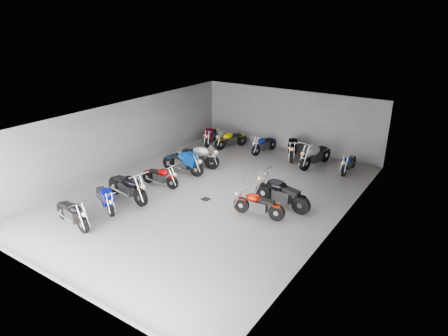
# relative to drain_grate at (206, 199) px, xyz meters

# --- Properties ---
(ground) EXTENTS (14.00, 14.00, 0.00)m
(ground) POSITION_rel_drain_grate_xyz_m (0.00, 0.50, -0.01)
(ground) COLOR gray
(ground) RESTS_ON ground
(wall_back) EXTENTS (10.00, 0.10, 3.20)m
(wall_back) POSITION_rel_drain_grate_xyz_m (0.00, 7.50, 1.59)
(wall_back) COLOR gray
(wall_back) RESTS_ON ground
(wall_left) EXTENTS (0.10, 14.00, 3.20)m
(wall_left) POSITION_rel_drain_grate_xyz_m (-5.00, 0.50, 1.59)
(wall_left) COLOR gray
(wall_left) RESTS_ON ground
(wall_right) EXTENTS (0.10, 14.00, 3.20)m
(wall_right) POSITION_rel_drain_grate_xyz_m (5.00, 0.50, 1.59)
(wall_right) COLOR gray
(wall_right) RESTS_ON ground
(ceiling) EXTENTS (10.00, 14.00, 0.04)m
(ceiling) POSITION_rel_drain_grate_xyz_m (0.00, 0.50, 3.21)
(ceiling) COLOR black
(ceiling) RESTS_ON wall_back
(drain_grate) EXTENTS (0.32, 0.32, 0.01)m
(drain_grate) POSITION_rel_drain_grate_xyz_m (0.00, 0.00, 0.00)
(drain_grate) COLOR black
(drain_grate) RESTS_ON ground
(motorcycle_left_a) EXTENTS (2.05, 0.52, 0.90)m
(motorcycle_left_a) POSITION_rel_drain_grate_xyz_m (-2.56, -4.24, 0.49)
(motorcycle_left_a) COLOR black
(motorcycle_left_a) RESTS_ON ground
(motorcycle_left_b) EXTENTS (1.85, 0.94, 0.87)m
(motorcycle_left_b) POSITION_rel_drain_grate_xyz_m (-2.62, -2.77, 0.47)
(motorcycle_left_b) COLOR black
(motorcycle_left_b) RESTS_ON ground
(motorcycle_left_c) EXTENTS (2.35, 0.56, 1.04)m
(motorcycle_left_c) POSITION_rel_drain_grate_xyz_m (-2.50, -1.73, 0.56)
(motorcycle_left_c) COLOR black
(motorcycle_left_c) RESTS_ON ground
(motorcycle_left_d) EXTENTS (1.85, 0.39, 0.81)m
(motorcycle_left_d) POSITION_rel_drain_grate_xyz_m (-2.37, -0.01, 0.44)
(motorcycle_left_d) COLOR black
(motorcycle_left_d) RESTS_ON ground
(motorcycle_left_e) EXTENTS (2.24, 0.45, 0.98)m
(motorcycle_left_e) POSITION_rel_drain_grate_xyz_m (-2.47, 1.65, 0.53)
(motorcycle_left_e) COLOR black
(motorcycle_left_e) RESTS_ON ground
(motorcycle_left_f) EXTENTS (2.26, 0.75, 1.01)m
(motorcycle_left_f) POSITION_rel_drain_grate_xyz_m (-2.41, 2.60, 0.55)
(motorcycle_left_f) COLOR black
(motorcycle_left_f) RESTS_ON ground
(motorcycle_right_d) EXTENTS (1.97, 0.46, 0.86)m
(motorcycle_right_d) POSITION_rel_drain_grate_xyz_m (2.40, -0.07, 0.47)
(motorcycle_right_d) COLOR black
(motorcycle_right_d) RESTS_ON ground
(motorcycle_right_e) EXTENTS (2.37, 0.54, 1.04)m
(motorcycle_right_e) POSITION_rel_drain_grate_xyz_m (2.77, 1.06, 0.56)
(motorcycle_right_e) COLOR black
(motorcycle_right_e) RESTS_ON ground
(motorcycle_back_a) EXTENTS (0.83, 1.94, 0.89)m
(motorcycle_back_a) POSITION_rel_drain_grate_xyz_m (-3.99, 5.91, 0.48)
(motorcycle_back_a) COLOR black
(motorcycle_back_a) RESTS_ON ground
(motorcycle_back_b) EXTENTS (0.94, 1.89, 0.88)m
(motorcycle_back_b) POSITION_rel_drain_grate_xyz_m (-2.66, 5.93, 0.48)
(motorcycle_back_b) COLOR black
(motorcycle_back_b) RESTS_ON ground
(motorcycle_back_c) EXTENTS (0.50, 1.96, 0.86)m
(motorcycle_back_c) POSITION_rel_drain_grate_xyz_m (-0.77, 6.20, 0.47)
(motorcycle_back_c) COLOR black
(motorcycle_back_c) RESTS_ON ground
(motorcycle_back_d) EXTENTS (0.98, 2.19, 1.01)m
(motorcycle_back_d) POSITION_rel_drain_grate_xyz_m (0.81, 6.35, 0.54)
(motorcycle_back_d) COLOR black
(motorcycle_back_d) RESTS_ON ground
(motorcycle_back_e) EXTENTS (0.70, 2.38, 1.06)m
(motorcycle_back_e) POSITION_rel_drain_grate_xyz_m (2.20, 5.83, 0.57)
(motorcycle_back_e) COLOR black
(motorcycle_back_e) RESTS_ON ground
(motorcycle_back_f) EXTENTS (0.35, 1.84, 0.81)m
(motorcycle_back_f) POSITION_rel_drain_grate_xyz_m (3.78, 5.99, 0.44)
(motorcycle_back_f) COLOR black
(motorcycle_back_f) RESTS_ON ground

